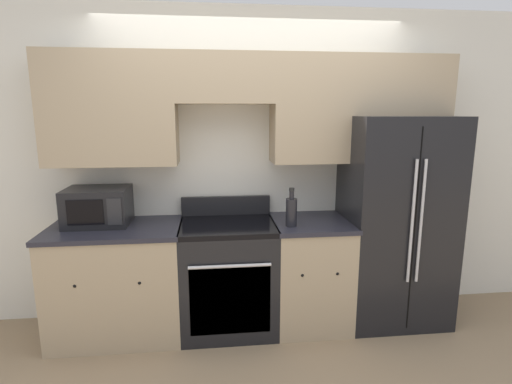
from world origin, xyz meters
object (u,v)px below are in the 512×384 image
Objects in this scene: oven_range at (228,275)px; bottle at (291,211)px; refrigerator at (392,219)px; microwave at (98,206)px.

oven_range is 3.48× the size of bottle.
refrigerator is at bearing 2.89° from oven_range.
refrigerator reaches higher than microwave.
bottle is (0.49, -0.13, 0.56)m from oven_range.
refrigerator is 0.95m from bottle.
oven_range is at bearing -5.29° from microwave.
bottle is (1.49, -0.22, -0.03)m from microwave.
bottle is (-0.91, -0.20, 0.15)m from refrigerator.
oven_range is at bearing 165.44° from bottle.
oven_range is at bearing -177.11° from refrigerator.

